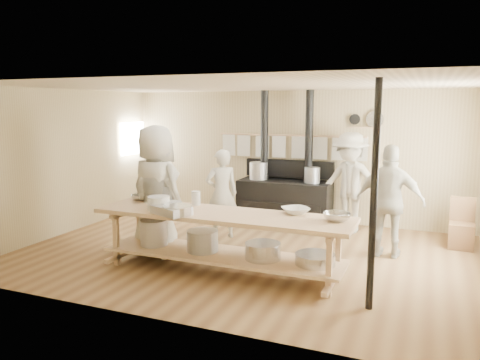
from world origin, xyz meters
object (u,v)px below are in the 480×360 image
at_px(stove, 285,197).
at_px(prep_table, 221,236).
at_px(cook_left, 158,202).
at_px(roasting_pan, 172,210).
at_px(cook_center, 157,191).
at_px(chair, 461,233).
at_px(cook_right, 390,201).
at_px(cook_by_window, 350,182).
at_px(cook_far_left, 222,194).

relative_size(stove, prep_table, 0.72).
xyz_separation_m(cook_left, roasting_pan, (0.65, -0.71, 0.07)).
distance_m(cook_center, chair, 4.97).
distance_m(cook_right, cook_by_window, 1.50).
bearing_deg(cook_far_left, stove, -152.80).
bearing_deg(cook_right, cook_by_window, -54.08).
distance_m(cook_left, cook_right, 3.54).
xyz_separation_m(cook_left, chair, (4.40, 2.13, -0.59)).
bearing_deg(stove, cook_left, -115.21).
relative_size(cook_center, cook_right, 1.16).
height_order(cook_center, cook_right, cook_center).
xyz_separation_m(stove, cook_right, (2.09, -1.43, 0.35)).
bearing_deg(cook_center, chair, -141.13).
distance_m(prep_table, cook_by_window, 3.15).
height_order(cook_left, roasting_pan, cook_left).
relative_size(cook_far_left, cook_center, 0.77).
bearing_deg(prep_table, cook_far_left, 114.16).
xyz_separation_m(stove, cook_left, (-1.24, -2.64, 0.32)).
bearing_deg(cook_right, cook_far_left, 3.00).
relative_size(prep_table, cook_far_left, 2.30).
relative_size(cook_center, chair, 2.44).
height_order(stove, roasting_pan, stove).
bearing_deg(stove, cook_by_window, -7.46).
relative_size(cook_far_left, cook_right, 0.90).
xyz_separation_m(stove, cook_center, (-1.26, -2.66, 0.49)).
distance_m(stove, cook_center, 2.98).
distance_m(prep_table, cook_center, 1.39).
height_order(stove, cook_far_left, stove).
distance_m(stove, cook_by_window, 1.35).
distance_m(stove, cook_far_left, 1.61).
relative_size(cook_far_left, roasting_pan, 3.08).
height_order(cook_far_left, cook_right, cook_right).
distance_m(cook_center, cook_by_window, 3.55).
distance_m(cook_far_left, cook_right, 2.81).
bearing_deg(cook_by_window, chair, 5.07).
xyz_separation_m(cook_right, cook_by_window, (-0.81, 1.26, 0.05)).
height_order(cook_far_left, roasting_pan, cook_far_left).
xyz_separation_m(cook_left, cook_by_window, (2.52, 2.47, 0.08)).
relative_size(cook_center, cook_by_window, 1.10).
bearing_deg(roasting_pan, cook_by_window, 59.54).
bearing_deg(prep_table, cook_by_window, 65.77).
xyz_separation_m(stove, chair, (3.16, -0.51, -0.28)).
xyz_separation_m(cook_far_left, roasting_pan, (0.13, -1.94, 0.12)).
bearing_deg(cook_far_left, prep_table, 78.49).
xyz_separation_m(prep_table, cook_by_window, (1.28, 2.85, 0.40)).
height_order(cook_left, chair, cook_left).
xyz_separation_m(prep_table, cook_center, (-1.26, 0.36, 0.49)).
height_order(cook_far_left, cook_center, cook_center).
height_order(cook_left, cook_by_window, cook_by_window).
xyz_separation_m(cook_left, cook_center, (-0.01, -0.01, 0.17)).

